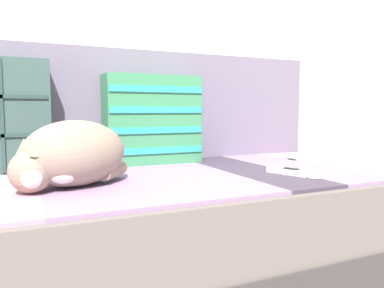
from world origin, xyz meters
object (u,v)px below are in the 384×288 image
Objects in this scene: couch at (106,236)px; game_remote_near at (291,162)px; throw_pillow_striped at (152,120)px; game_remote_far at (290,172)px; sleeping_cat at (71,156)px.

game_remote_near is (0.72, -0.03, 0.20)m from couch.
throw_pillow_striped is 0.57m from game_remote_near.
game_remote_far reaches higher than couch.
game_remote_near and game_remote_far have the same top height.
sleeping_cat is 0.68m from game_remote_far.
game_remote_far is at bearing -54.46° from throw_pillow_striped.
couch is 0.32m from sleeping_cat.
couch is at bearing 177.98° from game_remote_near.
throw_pillow_striped is at bearing 125.54° from game_remote_far.
throw_pillow_striped reaches higher than couch.
couch is 5.86× the size of sleeping_cat.
game_remote_far is (-0.16, -0.19, -0.00)m from game_remote_near.
sleeping_cat is at bearing -133.91° from couch.
throw_pillow_striped is 1.85× the size of game_remote_near.
game_remote_near is at bearing -28.67° from throw_pillow_striped.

